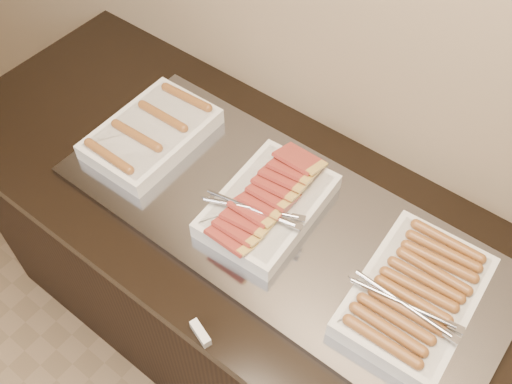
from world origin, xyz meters
TOP-DOWN VIEW (x-y plane):
  - counter at (0.00, 2.13)m, footprint 2.06×0.76m
  - warming_tray at (0.03, 2.13)m, footprint 1.20×0.50m
  - dish_left at (-0.43, 2.13)m, footprint 0.24×0.36m
  - dish_center at (-0.02, 2.13)m, footprint 0.27×0.37m
  - dish_right at (0.40, 2.13)m, footprint 0.28×0.39m
  - label_holder at (0.07, 1.77)m, footprint 0.07×0.04m

SIDE VIEW (x-z plane):
  - counter at x=0.00m, z-range 0.00..0.90m
  - warming_tray at x=0.03m, z-range 0.90..0.92m
  - label_holder at x=0.07m, z-range 0.90..0.93m
  - dish_left at x=-0.43m, z-range 0.91..0.98m
  - dish_right at x=0.40m, z-range 0.91..0.99m
  - dish_center at x=-0.02m, z-range 0.91..1.00m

